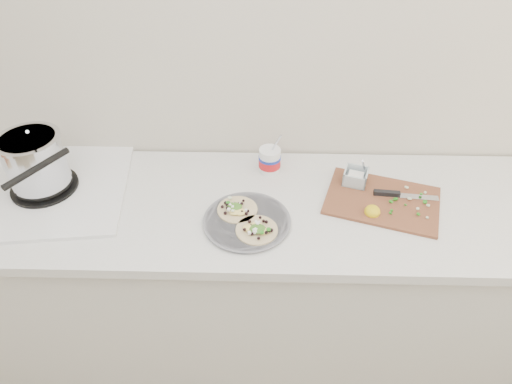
{
  "coord_description": "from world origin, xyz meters",
  "views": [
    {
      "loc": [
        0.11,
        0.14,
        2.02
      ],
      "look_at": [
        0.07,
        1.41,
        0.96
      ],
      "focal_mm": 32.0,
      "sensor_mm": 36.0,
      "label": 1
    }
  ],
  "objects_px": {
    "taco_plate": "(247,219)",
    "cutboard": "(382,197)",
    "tub": "(270,158)",
    "stove": "(39,171)"
  },
  "relations": [
    {
      "from": "taco_plate",
      "to": "cutboard",
      "type": "relative_size",
      "value": 0.66
    },
    {
      "from": "tub",
      "to": "cutboard",
      "type": "bearing_deg",
      "value": -22.1
    },
    {
      "from": "taco_plate",
      "to": "tub",
      "type": "relative_size",
      "value": 1.56
    },
    {
      "from": "stove",
      "to": "tub",
      "type": "distance_m",
      "value": 0.87
    },
    {
      "from": "stove",
      "to": "tub",
      "type": "height_order",
      "value": "stove"
    },
    {
      "from": "taco_plate",
      "to": "cutboard",
      "type": "xyz_separation_m",
      "value": [
        0.5,
        0.14,
        -0.0
      ]
    },
    {
      "from": "taco_plate",
      "to": "tub",
      "type": "bearing_deg",
      "value": 74.92
    },
    {
      "from": "stove",
      "to": "cutboard",
      "type": "relative_size",
      "value": 1.41
    },
    {
      "from": "stove",
      "to": "cutboard",
      "type": "xyz_separation_m",
      "value": [
        1.28,
        -0.02,
        -0.08
      ]
    },
    {
      "from": "taco_plate",
      "to": "tub",
      "type": "xyz_separation_m",
      "value": [
        0.08,
        0.31,
        0.05
      ]
    }
  ]
}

